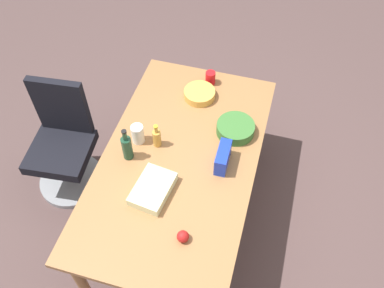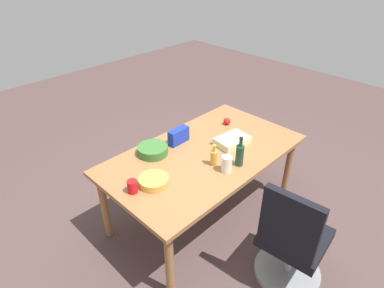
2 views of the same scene
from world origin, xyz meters
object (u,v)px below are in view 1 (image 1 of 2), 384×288
object	(u,v)px
dressing_bottle	(157,138)
apple_red	(183,236)
conference_table	(179,165)
wine_bottle	(127,147)
chip_bag_blue	(223,157)
mayo_jar	(138,134)
office_chair	(65,150)
sheet_cake	(153,189)
chip_bowl	(199,94)
red_solo_cup	(210,78)
salad_bowl	(235,129)

from	to	relation	value
dressing_bottle	apple_red	xyz separation A→B (m)	(-0.66, -0.39, -0.04)
conference_table	apple_red	world-z (taller)	apple_red
wine_bottle	chip_bag_blue	bearing A→B (deg)	-79.73
conference_table	mayo_jar	distance (m)	0.37
office_chair	sheet_cake	distance (m)	1.10
sheet_cake	chip_bowl	xyz separation A→B (m)	(0.94, -0.06, -0.00)
office_chair	red_solo_cup	size ratio (longest dim) A/B	9.28
wine_bottle	mayo_jar	world-z (taller)	wine_bottle
conference_table	chip_bowl	distance (m)	0.64
office_chair	salad_bowl	size ratio (longest dim) A/B	3.65
sheet_cake	salad_bowl	bearing A→B (deg)	-32.33
apple_red	chip_bowl	distance (m)	1.23
red_solo_cup	wine_bottle	distance (m)	0.96
wine_bottle	apple_red	bearing A→B (deg)	-132.38
conference_table	apple_red	xyz separation A→B (m)	(-0.58, -0.20, 0.11)
office_chair	dressing_bottle	size ratio (longest dim) A/B	4.98
apple_red	chip_bag_blue	xyz separation A→B (m)	(0.62, -0.10, 0.04)
office_chair	chip_bowl	bearing A→B (deg)	-61.57
wine_bottle	mayo_jar	distance (m)	0.16
red_solo_cup	dressing_bottle	bearing A→B (deg)	163.95
wine_bottle	chip_bowl	bearing A→B (deg)	-24.87
salad_bowl	apple_red	bearing A→B (deg)	172.17
conference_table	chip_bag_blue	size ratio (longest dim) A/B	8.68
office_chair	salad_bowl	distance (m)	1.44
office_chair	apple_red	size ratio (longest dim) A/B	13.43
conference_table	mayo_jar	world-z (taller)	mayo_jar
conference_table	mayo_jar	xyz separation A→B (m)	(0.08, 0.33, 0.15)
mayo_jar	red_solo_cup	bearing A→B (deg)	-25.72
salad_bowl	wine_bottle	world-z (taller)	wine_bottle
office_chair	chip_bowl	size ratio (longest dim) A/B	4.13
sheet_cake	wine_bottle	world-z (taller)	wine_bottle
apple_red	wine_bottle	bearing A→B (deg)	47.62
chip_bag_blue	wine_bottle	world-z (taller)	wine_bottle
sheet_cake	chip_bowl	bearing A→B (deg)	-3.95
wine_bottle	chip_bowl	world-z (taller)	wine_bottle
dressing_bottle	wine_bottle	world-z (taller)	wine_bottle
office_chair	chip_bag_blue	xyz separation A→B (m)	(-0.04, -1.33, 0.45)
chip_bag_blue	wine_bottle	xyz separation A→B (m)	(-0.12, 0.65, 0.03)
chip_bag_blue	red_solo_cup	bearing A→B (deg)	20.23
apple_red	chip_bag_blue	world-z (taller)	chip_bag_blue
mayo_jar	chip_bag_blue	bearing A→B (deg)	-93.22
apple_red	mayo_jar	distance (m)	0.84
dressing_bottle	chip_bowl	xyz separation A→B (m)	(0.55, -0.17, -0.05)
chip_bowl	sheet_cake	bearing A→B (deg)	176.05
apple_red	red_solo_cup	distance (m)	1.40
conference_table	office_chair	distance (m)	1.07
chip_bag_blue	mayo_jar	world-z (taller)	same
conference_table	office_chair	world-z (taller)	office_chair
office_chair	chip_bag_blue	distance (m)	1.40
red_solo_cup	apple_red	bearing A→B (deg)	-172.59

